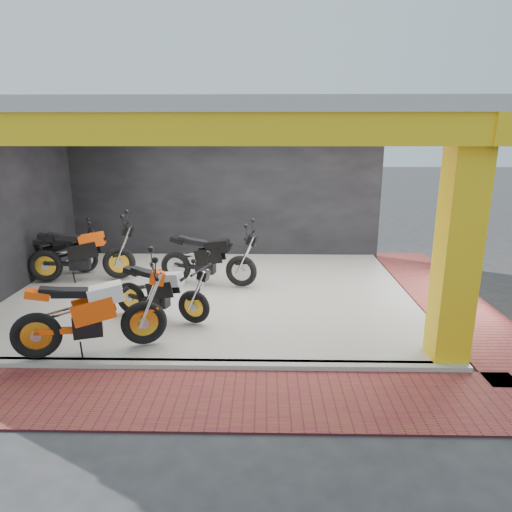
# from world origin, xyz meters

# --- Properties ---
(ground) EXTENTS (80.00, 80.00, 0.00)m
(ground) POSITION_xyz_m (0.00, 0.00, 0.00)
(ground) COLOR #2D2D30
(ground) RESTS_ON ground
(showroom_floor) EXTENTS (8.00, 6.00, 0.10)m
(showroom_floor) POSITION_xyz_m (0.00, 2.00, 0.05)
(showroom_floor) COLOR silver
(showroom_floor) RESTS_ON ground
(showroom_ceiling) EXTENTS (8.40, 6.40, 0.20)m
(showroom_ceiling) POSITION_xyz_m (0.00, 2.00, 3.60)
(showroom_ceiling) COLOR beige
(showroom_ceiling) RESTS_ON corner_column
(back_wall) EXTENTS (8.20, 0.20, 3.50)m
(back_wall) POSITION_xyz_m (0.00, 5.10, 1.75)
(back_wall) COLOR black
(back_wall) RESTS_ON ground
(left_wall) EXTENTS (0.20, 6.20, 3.50)m
(left_wall) POSITION_xyz_m (-4.10, 2.00, 1.75)
(left_wall) COLOR black
(left_wall) RESTS_ON ground
(corner_column) EXTENTS (0.50, 0.50, 3.50)m
(corner_column) POSITION_xyz_m (3.75, -0.75, 1.75)
(corner_column) COLOR yellow
(corner_column) RESTS_ON ground
(header_beam_front) EXTENTS (8.40, 0.30, 0.40)m
(header_beam_front) POSITION_xyz_m (0.00, -1.00, 3.30)
(header_beam_front) COLOR yellow
(header_beam_front) RESTS_ON corner_column
(header_beam_right) EXTENTS (0.30, 6.40, 0.40)m
(header_beam_right) POSITION_xyz_m (4.00, 2.00, 3.30)
(header_beam_right) COLOR yellow
(header_beam_right) RESTS_ON corner_column
(floor_kerb) EXTENTS (8.00, 0.20, 0.10)m
(floor_kerb) POSITION_xyz_m (0.00, -1.02, 0.05)
(floor_kerb) COLOR silver
(floor_kerb) RESTS_ON ground
(paver_front) EXTENTS (9.00, 1.40, 0.03)m
(paver_front) POSITION_xyz_m (0.00, -1.80, 0.01)
(paver_front) COLOR maroon
(paver_front) RESTS_ON ground
(paver_right) EXTENTS (1.40, 7.00, 0.03)m
(paver_right) POSITION_xyz_m (4.80, 2.00, 0.01)
(paver_right) COLOR maroon
(paver_right) RESTS_ON ground
(moto_hero) EXTENTS (2.46, 1.56, 1.41)m
(moto_hero) POSITION_xyz_m (-0.74, -0.50, 0.81)
(moto_hero) COLOR #FF4D0A
(moto_hero) RESTS_ON showroom_floor
(moto_row_a) EXTENTS (2.07, 1.30, 1.19)m
(moto_row_a) POSITION_xyz_m (-0.10, 0.32, 0.69)
(moto_row_a) COLOR black
(moto_row_a) RESTS_ON showroom_floor
(moto_row_b) EXTENTS (2.37, 1.26, 1.38)m
(moto_row_b) POSITION_xyz_m (0.60, 2.25, 0.79)
(moto_row_b) COLOR black
(moto_row_b) RESTS_ON showroom_floor
(moto_row_c) EXTENTS (2.49, 1.26, 1.46)m
(moto_row_c) POSITION_xyz_m (-2.13, 2.74, 0.83)
(moto_row_c) COLOR black
(moto_row_c) RESTS_ON showroom_floor
(moto_row_d) EXTENTS (2.10, 1.45, 1.20)m
(moto_row_d) POSITION_xyz_m (-3.08, 3.21, 0.70)
(moto_row_d) COLOR black
(moto_row_d) RESTS_ON showroom_floor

